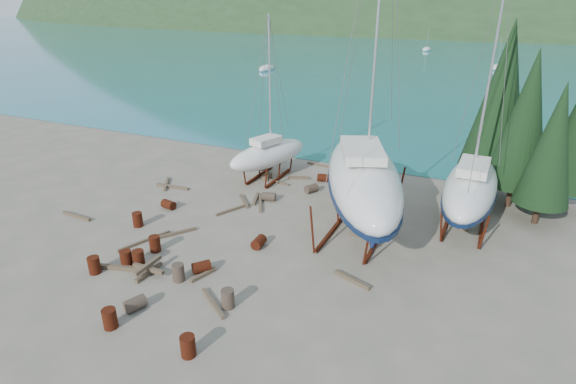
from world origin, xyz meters
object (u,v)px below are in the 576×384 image
at_px(small_sailboat_shore, 269,154).
at_px(worker, 374,238).
at_px(large_sailboat_far, 471,186).
at_px(large_sailboat_near, 363,177).

height_order(small_sailboat_shore, worker, small_sailboat_shore).
distance_m(small_sailboat_shore, worker, 12.39).
distance_m(large_sailboat_far, small_sailboat_shore, 14.31).
bearing_deg(large_sailboat_far, small_sailboat_shore, 173.61).
bearing_deg(large_sailboat_near, small_sailboat_shore, 127.19).
bearing_deg(small_sailboat_shore, large_sailboat_near, -11.48).
xyz_separation_m(large_sailboat_far, worker, (-4.20, -5.26, -1.71)).
distance_m(large_sailboat_near, worker, 3.58).
relative_size(small_sailboat_shore, worker, 7.21).
distance_m(large_sailboat_far, worker, 6.95).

